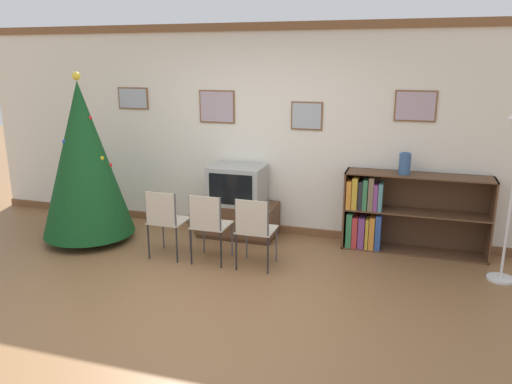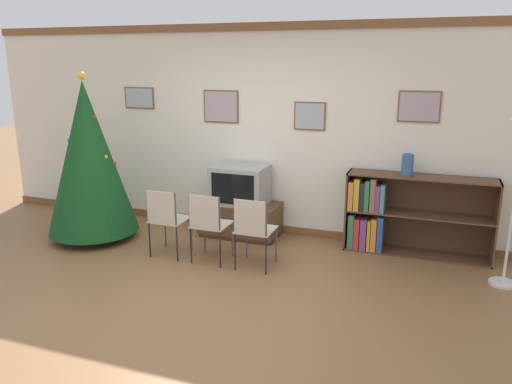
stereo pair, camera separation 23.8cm
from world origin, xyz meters
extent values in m
plane|color=brown|center=(0.00, 0.00, 0.00)|extent=(24.00, 24.00, 0.00)
cube|color=silver|center=(0.00, 2.23, 1.35)|extent=(8.36, 0.08, 2.70)
cube|color=brown|center=(0.00, 2.18, 2.65)|extent=(8.36, 0.03, 0.10)
cube|color=brown|center=(0.00, 2.18, 0.05)|extent=(8.36, 0.03, 0.10)
cube|color=brown|center=(-1.87, 2.18, 1.74)|extent=(0.46, 0.02, 0.30)
cube|color=#9EA8B2|center=(-1.87, 2.17, 1.74)|extent=(0.42, 0.01, 0.26)
cube|color=brown|center=(-0.62, 2.18, 1.66)|extent=(0.49, 0.02, 0.43)
cube|color=#A893A3|center=(-0.62, 2.17, 1.66)|extent=(0.45, 0.01, 0.39)
cube|color=brown|center=(0.58, 2.18, 1.57)|extent=(0.40, 0.02, 0.35)
cube|color=#9EA8B2|center=(0.58, 2.17, 1.57)|extent=(0.36, 0.01, 0.31)
cube|color=brown|center=(1.87, 2.18, 1.73)|extent=(0.47, 0.02, 0.36)
cube|color=#A893A3|center=(1.87, 2.17, 1.73)|extent=(0.44, 0.01, 0.33)
cylinder|color=maroon|center=(-2.02, 1.18, 0.05)|extent=(0.36, 0.36, 0.10)
cone|color=#14471E|center=(-2.02, 1.18, 1.06)|extent=(1.14, 1.14, 1.92)
sphere|color=yellow|center=(-2.02, 1.18, 2.07)|extent=(0.10, 0.10, 0.10)
sphere|color=#1E4CB2|center=(-2.14, 1.02, 1.30)|extent=(0.05, 0.05, 0.05)
sphere|color=#1E4CB2|center=(-2.20, 1.50, 0.75)|extent=(0.05, 0.05, 0.05)
sphere|color=gold|center=(-1.75, 1.17, 1.09)|extent=(0.05, 0.05, 0.05)
sphere|color=red|center=(-2.35, 1.13, 0.84)|extent=(0.06, 0.06, 0.06)
sphere|color=red|center=(-1.89, 1.21, 1.57)|extent=(0.05, 0.05, 0.05)
sphere|color=red|center=(-1.75, 1.34, 0.97)|extent=(0.06, 0.06, 0.06)
cube|color=#412A1A|center=(-0.25, 1.90, 0.03)|extent=(0.98, 0.51, 0.05)
cube|color=brown|center=(-0.25, 1.90, 0.25)|extent=(1.02, 0.53, 0.39)
cube|color=#9E9E99|center=(-0.25, 1.90, 0.69)|extent=(0.69, 0.51, 0.50)
cube|color=black|center=(-0.25, 1.64, 0.69)|extent=(0.57, 0.01, 0.39)
cube|color=#BCB29E|center=(-0.79, 1.01, 0.43)|extent=(0.40, 0.40, 0.02)
cube|color=#BCB29E|center=(-0.79, 0.82, 0.63)|extent=(0.35, 0.01, 0.38)
cylinder|color=#4C4C51|center=(-0.97, 1.19, 0.21)|extent=(0.02, 0.02, 0.42)
cylinder|color=#4C4C51|center=(-0.61, 1.19, 0.21)|extent=(0.02, 0.02, 0.42)
cylinder|color=#4C4C51|center=(-0.97, 0.83, 0.21)|extent=(0.02, 0.02, 0.42)
cylinder|color=#4C4C51|center=(-0.61, 0.83, 0.21)|extent=(0.02, 0.02, 0.42)
cylinder|color=#4C4C51|center=(-0.97, 0.83, 0.41)|extent=(0.02, 0.02, 0.82)
cylinder|color=#4C4C51|center=(-0.61, 0.83, 0.41)|extent=(0.02, 0.02, 0.82)
cube|color=#BCB29E|center=(-0.25, 1.01, 0.43)|extent=(0.40, 0.40, 0.02)
cube|color=#BCB29E|center=(-0.25, 0.82, 0.63)|extent=(0.35, 0.01, 0.38)
cylinder|color=#4C4C51|center=(-0.43, 1.19, 0.21)|extent=(0.02, 0.02, 0.42)
cylinder|color=#4C4C51|center=(-0.07, 1.19, 0.21)|extent=(0.02, 0.02, 0.42)
cylinder|color=#4C4C51|center=(-0.43, 0.83, 0.21)|extent=(0.02, 0.02, 0.42)
cylinder|color=#4C4C51|center=(-0.07, 0.83, 0.21)|extent=(0.02, 0.02, 0.42)
cylinder|color=#4C4C51|center=(-0.43, 0.83, 0.41)|extent=(0.02, 0.02, 0.82)
cylinder|color=#4C4C51|center=(-0.07, 0.83, 0.41)|extent=(0.02, 0.02, 0.82)
cube|color=#BCB29E|center=(0.29, 1.01, 0.43)|extent=(0.40, 0.40, 0.02)
cube|color=#BCB29E|center=(0.29, 0.82, 0.63)|extent=(0.35, 0.01, 0.38)
cylinder|color=#4C4C51|center=(0.11, 1.19, 0.21)|extent=(0.02, 0.02, 0.42)
cylinder|color=#4C4C51|center=(0.47, 1.19, 0.21)|extent=(0.02, 0.02, 0.42)
cylinder|color=#4C4C51|center=(0.11, 0.83, 0.21)|extent=(0.02, 0.02, 0.42)
cylinder|color=#4C4C51|center=(0.47, 0.83, 0.21)|extent=(0.02, 0.02, 0.42)
cylinder|color=#4C4C51|center=(0.11, 0.83, 0.41)|extent=(0.02, 0.02, 0.82)
cylinder|color=#4C4C51|center=(0.47, 0.83, 0.41)|extent=(0.02, 0.02, 0.82)
cube|color=brown|center=(1.13, 1.99, 0.48)|extent=(0.02, 0.36, 0.96)
cube|color=brown|center=(2.79, 1.99, 0.48)|extent=(0.02, 0.36, 0.96)
cube|color=brown|center=(1.96, 1.99, 0.95)|extent=(1.68, 0.36, 0.02)
cube|color=brown|center=(1.96, 1.99, 0.01)|extent=(1.68, 0.36, 0.02)
cube|color=brown|center=(1.96, 1.99, 0.50)|extent=(1.64, 0.36, 0.02)
cube|color=#492F1E|center=(1.96, 2.17, 0.48)|extent=(1.68, 0.01, 0.96)
cube|color=#337547|center=(1.21, 1.95, 0.23)|extent=(0.07, 0.27, 0.43)
cube|color=#B73333|center=(1.28, 1.97, 0.21)|extent=(0.06, 0.30, 0.38)
cube|color=#7A3D7F|center=(1.35, 1.95, 0.21)|extent=(0.08, 0.25, 0.38)
cube|color=gold|center=(1.42, 1.92, 0.21)|extent=(0.04, 0.21, 0.38)
cube|color=orange|center=(1.48, 1.93, 0.22)|extent=(0.06, 0.22, 0.40)
cube|color=#2D4C93|center=(1.55, 1.95, 0.23)|extent=(0.06, 0.26, 0.43)
cube|color=orange|center=(1.18, 1.97, 0.68)|extent=(0.06, 0.30, 0.34)
cube|color=gold|center=(1.25, 1.93, 0.70)|extent=(0.06, 0.22, 0.39)
cube|color=#232328|center=(1.32, 1.92, 0.68)|extent=(0.05, 0.21, 0.35)
cube|color=#337547|center=(1.37, 1.93, 0.69)|extent=(0.05, 0.23, 0.37)
cube|color=#756047|center=(1.44, 1.92, 0.71)|extent=(0.06, 0.20, 0.40)
cube|color=#7A3D7F|center=(1.50, 1.94, 0.67)|extent=(0.05, 0.24, 0.32)
cube|color=teal|center=(1.55, 1.93, 0.68)|extent=(0.05, 0.22, 0.34)
cylinder|color=#335684|center=(1.80, 1.97, 1.08)|extent=(0.14, 0.14, 0.24)
torus|color=#335684|center=(1.80, 1.97, 1.20)|extent=(0.12, 0.12, 0.02)
cylinder|color=silver|center=(2.86, 1.43, 0.01)|extent=(0.28, 0.28, 0.03)
cylinder|color=silver|center=(2.86, 1.43, 0.86)|extent=(0.03, 0.03, 1.67)
camera|label=1|loc=(1.84, -3.98, 2.25)|focal=35.00mm
camera|label=2|loc=(2.07, -3.90, 2.25)|focal=35.00mm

